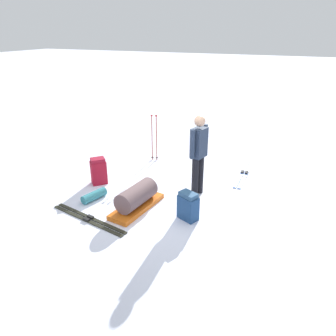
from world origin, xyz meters
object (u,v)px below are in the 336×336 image
at_px(backpack_bright, 99,171).
at_px(gear_sled, 137,198).
at_px(backpack_large_dark, 188,206).
at_px(ski_pair_near, 244,173).
at_px(ski_pair_far, 88,219).
at_px(sleeping_mat_rolled, 94,196).
at_px(skier_standing, 199,152).
at_px(ski_poles_planted_near, 154,135).

bearing_deg(backpack_bright, gear_sled, 153.86).
distance_m(backpack_large_dark, backpack_bright, 2.43).
height_order(ski_pair_near, backpack_bright, backpack_bright).
relative_size(ski_pair_near, gear_sled, 1.35).
height_order(ski_pair_far, backpack_large_dark, backpack_large_dark).
xyz_separation_m(backpack_large_dark, sleeping_mat_rolled, (2.01, 0.09, -0.17)).
bearing_deg(skier_standing, gear_sled, 49.76).
relative_size(ski_pair_near, backpack_large_dark, 3.32).
distance_m(backpack_bright, sleeping_mat_rolled, 0.80).
xyz_separation_m(backpack_bright, gear_sled, (-1.32, 0.65, -0.07)).
bearing_deg(backpack_bright, ski_pair_near, -147.35).
bearing_deg(backpack_large_dark, ski_pair_near, -102.68).
distance_m(skier_standing, backpack_bright, 2.33).
bearing_deg(gear_sled, sleeping_mat_rolled, 2.37).
bearing_deg(sleeping_mat_rolled, ski_poles_planted_near, -94.15).
height_order(skier_standing, backpack_bright, skier_standing).
bearing_deg(ski_pair_far, skier_standing, -130.68).
relative_size(ski_poles_planted_near, sleeping_mat_rolled, 2.23).
height_order(backpack_bright, ski_poles_planted_near, ski_poles_planted_near).
distance_m(ski_pair_near, backpack_bright, 3.47).
bearing_deg(backpack_bright, ski_poles_planted_near, -106.38).
bearing_deg(ski_poles_planted_near, ski_pair_far, 93.07).
relative_size(gear_sled, sleeping_mat_rolled, 2.40).
height_order(ski_poles_planted_near, gear_sled, ski_poles_planted_near).
xyz_separation_m(ski_pair_far, ski_poles_planted_near, (0.17, -3.14, 0.67)).
height_order(backpack_large_dark, sleeping_mat_rolled, backpack_large_dark).
relative_size(ski_pair_far, backpack_large_dark, 3.27).
height_order(skier_standing, ski_pair_far, skier_standing).
distance_m(ski_pair_near, ski_pair_far, 3.91).
distance_m(skier_standing, ski_poles_planted_near, 2.19).
bearing_deg(backpack_bright, ski_pair_far, 116.99).
distance_m(gear_sled, sleeping_mat_rolled, 0.98).
bearing_deg(sleeping_mat_rolled, backpack_bright, -63.36).
height_order(ski_pair_far, ski_poles_planted_near, ski_poles_planted_near).
distance_m(ski_pair_far, backpack_bright, 1.55).
bearing_deg(ski_pair_near, ski_poles_planted_near, 1.92).
distance_m(backpack_bright, gear_sled, 1.47).
xyz_separation_m(ski_pair_near, ski_poles_planted_near, (2.39, 0.08, 0.67)).
bearing_deg(backpack_large_dark, ski_poles_planted_near, -52.41).
height_order(backpack_large_dark, gear_sled, backpack_large_dark).
height_order(ski_pair_near, sleeping_mat_rolled, sleeping_mat_rolled).
bearing_deg(ski_pair_far, backpack_bright, -63.01).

